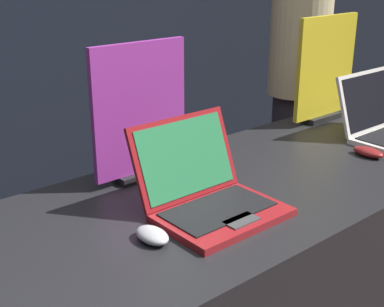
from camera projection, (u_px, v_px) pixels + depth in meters
name	position (u px, v px, depth m)	size (l,w,h in m)	color
laptop_middle	(209.00, 191.00, 1.46)	(0.34, 0.32, 0.24)	maroon
mouse_middle	(152.00, 235.00, 1.32)	(0.07, 0.10, 0.03)	#B2B2B7
promo_stand_middle	(141.00, 115.00, 1.63)	(0.33, 0.07, 0.43)	black
mouse_back	(368.00, 152.00, 1.87)	(0.06, 0.12, 0.03)	maroon
promo_stand_back	(325.00, 72.00, 2.21)	(0.36, 0.07, 0.44)	black
person_bystander	(297.00, 81.00, 2.98)	(0.33, 0.33, 1.73)	#282833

